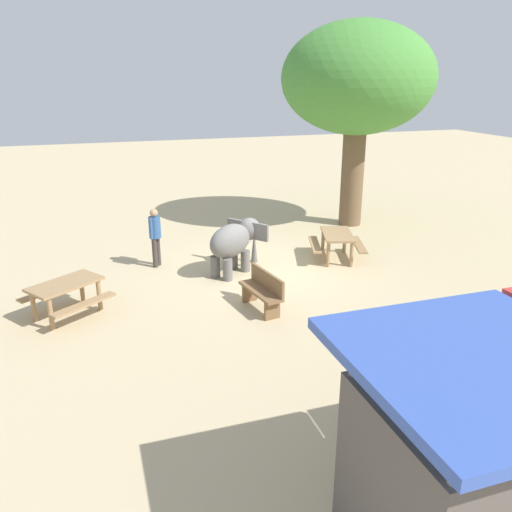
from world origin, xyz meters
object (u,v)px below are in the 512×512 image
at_px(shade_tree_main, 358,81).
at_px(picnic_table_near, 66,291).
at_px(elephant, 235,241).
at_px(feed_bucket, 245,238).
at_px(picnic_table_far, 337,240).
at_px(wooden_bench, 263,290).
at_px(market_stall_blue, 464,474).
at_px(person_handler, 155,233).

distance_m(shade_tree_main, picnic_table_near, 11.29).
relative_size(elephant, feed_bucket, 5.15).
bearing_deg(elephant, feed_bucket, 28.79).
height_order(elephant, picnic_table_near, elephant).
height_order(picnic_table_far, feed_bucket, picnic_table_far).
bearing_deg(picnic_table_near, picnic_table_far, -23.19).
height_order(wooden_bench, feed_bucket, wooden_bench).
bearing_deg(picnic_table_far, market_stall_blue, 179.28).
relative_size(elephant, picnic_table_far, 0.98).
height_order(wooden_bench, market_stall_blue, market_stall_blue).
bearing_deg(elephant, picnic_table_far, -37.10).
relative_size(shade_tree_main, market_stall_blue, 2.65).
distance_m(elephant, shade_tree_main, 7.26).
relative_size(shade_tree_main, wooden_bench, 4.61).
distance_m(picnic_table_near, feed_bucket, 6.47).
xyz_separation_m(person_handler, picnic_table_far, (-4.96, 1.05, -0.36)).
bearing_deg(elephant, shade_tree_main, -5.60).
bearing_deg(market_stall_blue, shade_tree_main, -113.09).
relative_size(person_handler, wooden_bench, 1.12).
xyz_separation_m(elephant, feed_bucket, (-1.01, -2.36, -0.70)).
xyz_separation_m(wooden_bench, feed_bucket, (-1.06, -4.81, -0.31)).
xyz_separation_m(person_handler, feed_bucket, (-2.94, -1.26, -0.79)).
bearing_deg(picnic_table_near, market_stall_blue, -96.80).
relative_size(person_handler, feed_bucket, 4.50).
bearing_deg(feed_bucket, shade_tree_main, -167.63).
distance_m(person_handler, market_stall_blue, 10.36).
bearing_deg(picnic_table_far, wooden_bench, 147.45).
height_order(shade_tree_main, wooden_bench, shade_tree_main).
xyz_separation_m(elephant, shade_tree_main, (-5.14, -3.27, 3.95)).
bearing_deg(wooden_bench, market_stall_blue, 169.09).
distance_m(person_handler, wooden_bench, 4.04).
height_order(person_handler, shade_tree_main, shade_tree_main).
bearing_deg(feed_bucket, picnic_table_far, 131.06).
height_order(picnic_table_near, market_stall_blue, market_stall_blue).
distance_m(person_handler, feed_bucket, 3.30).
height_order(person_handler, picnic_table_near, person_handler).
xyz_separation_m(wooden_bench, market_stall_blue, (0.08, 6.65, 0.67)).
height_order(shade_tree_main, picnic_table_near, shade_tree_main).
bearing_deg(feed_bucket, elephant, 66.80).
bearing_deg(market_stall_blue, picnic_table_far, -109.02).
relative_size(elephant, shade_tree_main, 0.28).
bearing_deg(shade_tree_main, elephant, 32.41).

